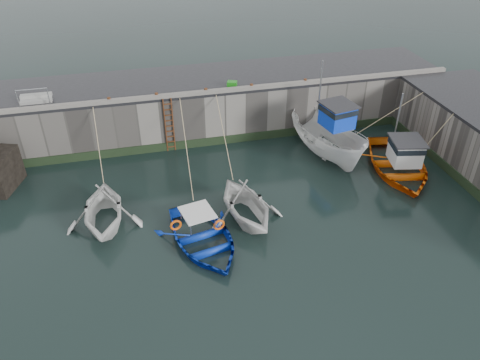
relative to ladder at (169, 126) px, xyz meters
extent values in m
plane|color=black|center=(2.00, -9.91, -1.59)|extent=(120.00, 120.00, 0.00)
cube|color=slate|center=(2.00, 2.59, -0.09)|extent=(30.00, 5.00, 3.00)
cube|color=black|center=(2.00, 2.59, 1.49)|extent=(30.00, 5.00, 0.16)
cube|color=slate|center=(2.00, 0.24, 1.67)|extent=(30.00, 0.30, 0.20)
cube|color=black|center=(2.00, 0.05, -1.34)|extent=(30.00, 0.08, 0.50)
cube|color=black|center=(13.96, -7.41, -1.34)|extent=(0.08, 15.00, 0.50)
cylinder|color=#3F1E0F|center=(-0.22, 0.01, 0.01)|extent=(0.07, 0.07, 3.20)
cylinder|color=#3F1E0F|center=(0.22, 0.01, 0.01)|extent=(0.07, 0.07, 3.20)
cube|color=#3F1E0F|center=(0.00, -0.01, -1.34)|extent=(0.44, 0.06, 0.05)
cube|color=#3F1E0F|center=(0.00, -0.01, -1.01)|extent=(0.44, 0.06, 0.05)
cube|color=#3F1E0F|center=(0.00, -0.01, -0.68)|extent=(0.44, 0.06, 0.05)
cube|color=#3F1E0F|center=(0.00, -0.01, -0.35)|extent=(0.44, 0.06, 0.05)
cube|color=#3F1E0F|center=(0.00, -0.01, -0.02)|extent=(0.44, 0.06, 0.05)
cube|color=#3F1E0F|center=(0.00, -0.01, 0.31)|extent=(0.44, 0.06, 0.05)
cube|color=#3F1E0F|center=(0.00, -0.01, 0.64)|extent=(0.44, 0.06, 0.05)
cube|color=#3F1E0F|center=(0.00, -0.01, 0.97)|extent=(0.44, 0.06, 0.05)
cube|color=#3F1E0F|center=(0.00, -0.01, 1.30)|extent=(0.44, 0.06, 0.05)
imported|color=silver|center=(-3.71, -5.96, -1.59)|extent=(3.81, 4.38, 2.25)
imported|color=#0B30B0|center=(0.37, -8.31, -1.59)|extent=(4.54, 5.65, 1.04)
imported|color=silver|center=(2.57, -7.08, -1.59)|extent=(4.43, 4.90, 2.26)
imported|color=silver|center=(8.46, -2.50, -0.74)|extent=(3.49, 6.56, 2.41)
cube|color=#0D35C9|center=(8.58, -3.09, 1.06)|extent=(1.66, 1.74, 1.20)
cube|color=black|center=(8.58, -3.09, 1.41)|extent=(1.73, 1.81, 0.28)
cube|color=#262628|center=(8.58, -3.09, 1.70)|extent=(1.90, 1.97, 0.08)
cylinder|color=#A5A8AD|center=(8.23, -1.32, 1.96)|extent=(0.08, 0.08, 3.00)
imported|color=orange|center=(11.50, -4.96, -1.33)|extent=(5.34, 6.65, 1.22)
cube|color=silver|center=(11.38, -5.55, -0.12)|extent=(1.68, 1.75, 1.20)
cube|color=black|center=(11.38, -5.55, 0.23)|extent=(1.75, 1.82, 0.28)
cube|color=#262628|center=(11.38, -5.55, 0.52)|extent=(1.91, 1.99, 0.08)
cylinder|color=#A5A8AD|center=(11.74, -3.79, 0.78)|extent=(0.08, 0.08, 3.00)
cube|color=#1C8317|center=(3.81, 0.92, 1.72)|extent=(0.64, 0.57, 0.30)
cylinder|color=#A5A8AD|center=(-7.50, 0.69, 2.07)|extent=(0.05, 0.05, 1.00)
cylinder|color=#A5A8AD|center=(-6.00, 0.69, 2.07)|extent=(0.05, 0.05, 1.00)
cylinder|color=#A5A8AD|center=(-6.75, 0.69, 2.53)|extent=(1.50, 0.05, 0.05)
cube|color=gray|center=(-6.75, 1.19, 1.66)|extent=(1.60, 0.35, 0.18)
cube|color=gray|center=(-6.75, 1.54, 1.84)|extent=(1.60, 0.35, 0.18)
cylinder|color=#3F1E0F|center=(-3.00, 0.34, 1.71)|extent=(0.18, 0.18, 0.28)
cylinder|color=#3F1E0F|center=(-0.50, 0.34, 1.71)|extent=(0.18, 0.18, 0.28)
cylinder|color=#3F1E0F|center=(2.20, 0.34, 1.71)|extent=(0.18, 0.18, 0.28)
cylinder|color=#3F1E0F|center=(4.80, 0.34, 1.71)|extent=(0.18, 0.18, 0.28)
cylinder|color=#3F1E0F|center=(8.00, 0.34, 1.71)|extent=(0.18, 0.18, 0.28)
camera|label=1|loc=(-1.72, -23.55, 11.88)|focal=35.00mm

